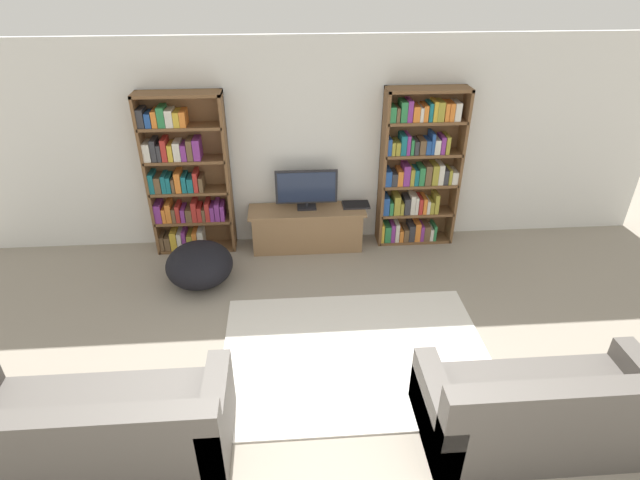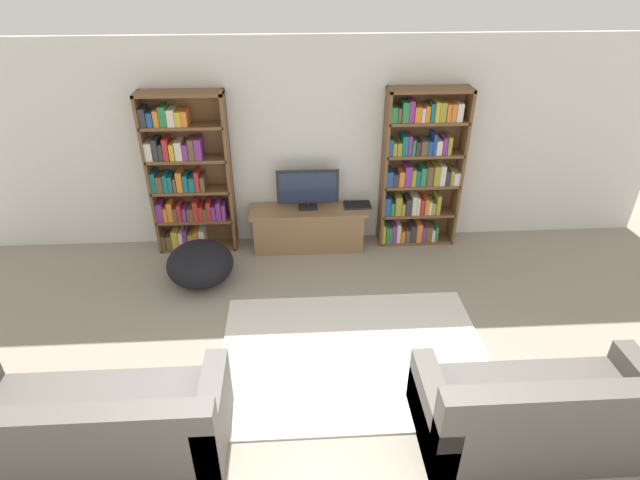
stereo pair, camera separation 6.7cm
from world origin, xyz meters
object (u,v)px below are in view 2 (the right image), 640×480
Objects in this scene: bookshelf_left at (186,178)px; laptop at (357,205)px; bookshelf_right at (419,171)px; beanbag_ottoman at (200,264)px; couch_right_sofa at (542,415)px; television at (308,188)px; tv_stand at (308,228)px; couch_left_sectional at (93,428)px.

bookshelf_left reaches higher than laptop.
beanbag_ottoman is (-2.70, -0.84, -0.74)m from bookshelf_right.
bookshelf_left is 1.07× the size of couch_right_sofa.
television is (1.50, -0.07, -0.15)m from bookshelf_left.
bookshelf_left is at bearing 103.92° from beanbag_ottoman.
tv_stand is 0.55m from television.
couch_right_sofa is at bearing -38.44° from beanbag_ottoman.
bookshelf_right is (2.91, -0.00, 0.02)m from bookshelf_left.
couch_left_sectional is 2.60× the size of beanbag_ottoman.
bookshelf_right is 5.85× the size of laptop.
tv_stand is 0.78× the size of couch_right_sofa.
television is 3.62m from couch_right_sofa.
bookshelf_left is 1.01× the size of couch_left_sectional.
laptop is 2.11m from beanbag_ottoman.
bookshelf_right is 1.37× the size of tv_stand.
couch_left_sectional is at bearing -120.03° from tv_stand.
couch_left_sectional is (-1.76, -3.07, -0.55)m from television.
couch_right_sofa is (1.71, -3.12, 0.00)m from tv_stand.
bookshelf_left is 2.61× the size of television.
tv_stand is 3.51m from couch_left_sectional.
television is 0.69m from laptop.
bookshelf_right reaches higher than laptop.
tv_stand is 1.49m from beanbag_ottoman.
couch_left_sectional is 3.46m from couch_right_sofa.
couch_right_sofa reaches higher than tv_stand.
bookshelf_left is at bearing 134.87° from couch_right_sofa.
laptop is at bearing 22.49° from beanbag_ottoman.
couch_left_sectional is at bearing -127.70° from laptop.
television reaches higher than laptop.
tv_stand is 4.28× the size of laptop.
bookshelf_left is 4.59m from couch_right_sofa.
laptop is 3.92m from couch_left_sectional.
couch_right_sofa reaches higher than beanbag_ottoman.
beanbag_ottoman is at bearing -76.08° from bookshelf_left.
couch_right_sofa is at bearing -61.27° from tv_stand.
bookshelf_right reaches higher than beanbag_ottoman.
laptop is at bearing -177.01° from bookshelf_right.
couch_right_sofa is (3.20, -3.22, -0.69)m from bookshelf_left.
television is 1.61m from beanbag_ottoman.
bookshelf_left reaches higher than couch_right_sofa.
laptop is at bearing 5.31° from tv_stand.
beanbag_ottoman is (-1.29, -0.77, -0.57)m from television.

